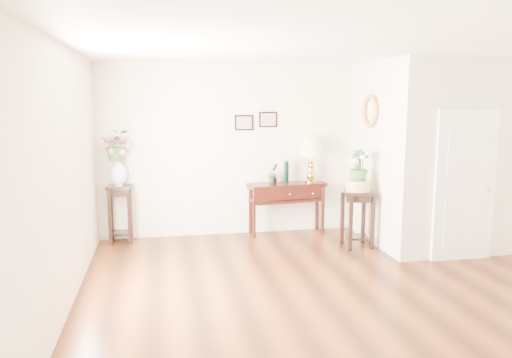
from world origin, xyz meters
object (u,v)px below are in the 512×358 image
object	(u,v)px
plant_stand_b	(357,219)
plant_stand_a	(120,214)
table_lamp	(311,162)
console_table	(286,208)

from	to	relation	value
plant_stand_b	plant_stand_a	bearing A→B (deg)	165.17
table_lamp	plant_stand_a	size ratio (longest dim) A/B	0.85
plant_stand_a	plant_stand_b	world-z (taller)	plant_stand_a
console_table	plant_stand_a	distance (m)	2.69
plant_stand_a	plant_stand_b	bearing A→B (deg)	-14.83
console_table	table_lamp	distance (m)	0.88
console_table	plant_stand_b	world-z (taller)	plant_stand_b
console_table	plant_stand_a	size ratio (longest dim) A/B	1.42
console_table	table_lamp	xyz separation A→B (m)	(0.41, 0.00, 0.78)
table_lamp	plant_stand_b	size ratio (longest dim) A/B	0.89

